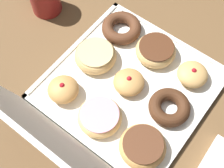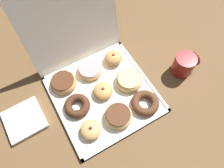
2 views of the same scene
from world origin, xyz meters
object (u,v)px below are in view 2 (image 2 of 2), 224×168
donut_box (104,94)px  pink_frosted_donut_7 (89,70)px  chocolate_cake_ring_donut_3 (77,105)px  jelly_filled_donut_8 (113,58)px  chocolate_frosted_donut_1 (119,115)px  jelly_filled_donut_4 (103,91)px  chocolate_frosted_donut_6 (63,82)px  napkin_stack (25,120)px  coffee_mug (184,64)px  glazed_ring_donut_5 (129,80)px  chocolate_cake_ring_donut_2 (145,103)px  jelly_filled_donut_0 (91,130)px

donut_box → pink_frosted_donut_7: size_ratio=3.63×
chocolate_cake_ring_donut_3 → jelly_filled_donut_8: (0.25, 0.13, 0.01)m
donut_box → chocolate_cake_ring_donut_3: chocolate_cake_ring_donut_3 is taller
chocolate_cake_ring_donut_3 → chocolate_frosted_donut_1: bearing=-44.3°
jelly_filled_donut_4 → jelly_filled_donut_8: (0.12, 0.12, 0.00)m
donut_box → chocolate_frosted_donut_6: chocolate_frosted_donut_6 is taller
napkin_stack → coffee_mug: bearing=-10.0°
chocolate_cake_ring_donut_3 → coffee_mug: bearing=-8.1°
glazed_ring_donut_5 → chocolate_frosted_donut_6: bearing=152.2°
donut_box → jelly_filled_donut_4: jelly_filled_donut_4 is taller
chocolate_frosted_donut_1 → jelly_filled_donut_8: jelly_filled_donut_8 is taller
chocolate_frosted_donut_1 → jelly_filled_donut_4: 0.13m
chocolate_frosted_donut_1 → pink_frosted_donut_7: bearing=91.6°
donut_box → chocolate_frosted_donut_6: (-0.13, 0.13, 0.03)m
coffee_mug → chocolate_cake_ring_donut_2: bearing=-165.8°
chocolate_cake_ring_donut_2 → jelly_filled_donut_8: (-0.00, 0.26, 0.01)m
chocolate_cake_ring_donut_2 → napkin_stack: bearing=158.0°
jelly_filled_donut_4 → glazed_ring_donut_5: (0.12, -0.01, 0.00)m
chocolate_frosted_donut_1 → jelly_filled_donut_4: jelly_filled_donut_4 is taller
coffee_mug → chocolate_cake_ring_donut_3: bearing=171.9°
donut_box → chocolate_cake_ring_donut_2: bearing=-46.0°
glazed_ring_donut_5 → coffee_mug: size_ratio=1.05×
chocolate_cake_ring_donut_3 → napkin_stack: bearing=165.7°
jelly_filled_donut_0 → donut_box: bearing=44.2°
chocolate_frosted_donut_1 → chocolate_cake_ring_donut_2: 0.12m
jelly_filled_donut_4 → jelly_filled_donut_8: size_ratio=1.02×
pink_frosted_donut_7 → chocolate_frosted_donut_6: bearing=-179.1°
jelly_filled_donut_0 → pink_frosted_donut_7: bearing=64.3°
coffee_mug → jelly_filled_donut_0: bearing=-174.0°
chocolate_frosted_donut_1 → chocolate_cake_ring_donut_2: bearing=-3.1°
chocolate_frosted_donut_6 → jelly_filled_donut_8: 0.25m
pink_frosted_donut_7 → glazed_ring_donut_5: bearing=-47.2°
jelly_filled_donut_4 → glazed_ring_donut_5: 0.12m
chocolate_frosted_donut_1 → chocolate_frosted_donut_6: bearing=118.3°
jelly_filled_donut_0 → glazed_ring_donut_5: 0.27m
jelly_filled_donut_0 → jelly_filled_donut_4: same height
chocolate_frosted_donut_6 → jelly_filled_donut_4: bearing=-43.4°
donut_box → pink_frosted_donut_7: (-0.00, 0.13, 0.02)m
pink_frosted_donut_7 → jelly_filled_donut_8: 0.12m
donut_box → napkin_stack: size_ratio=2.75×
chocolate_cake_ring_donut_3 → jelly_filled_donut_4: size_ratio=1.29×
glazed_ring_donut_5 → chocolate_frosted_donut_6: (-0.25, 0.13, 0.00)m
chocolate_cake_ring_donut_2 → napkin_stack: size_ratio=0.78×
donut_box → napkin_stack: napkin_stack is taller
chocolate_cake_ring_donut_2 → jelly_filled_donut_8: size_ratio=1.41×
jelly_filled_donut_0 → coffee_mug: (0.49, 0.05, 0.02)m
chocolate_frosted_donut_6 → jelly_filled_donut_8: (0.25, 0.00, 0.00)m
pink_frosted_donut_7 → napkin_stack: bearing=-167.8°
jelly_filled_donut_4 → jelly_filled_donut_8: 0.17m
chocolate_cake_ring_donut_3 → pink_frosted_donut_7: size_ratio=0.95×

